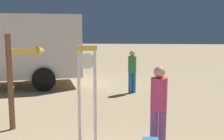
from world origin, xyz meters
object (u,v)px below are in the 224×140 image
at_px(standing_clock, 87,86).
at_px(person_near_clock, 159,104).
at_px(arrow_sign, 23,67).
at_px(person_distant, 132,69).

bearing_deg(standing_clock, person_near_clock, -7.44).
distance_m(standing_clock, person_near_clock, 1.48).
bearing_deg(arrow_sign, standing_clock, -28.64).
height_order(standing_clock, arrow_sign, arrow_sign).
distance_m(standing_clock, person_distant, 4.81).
relative_size(standing_clock, person_distant, 1.29).
distance_m(person_near_clock, person_distant, 4.93).
bearing_deg(arrow_sign, person_near_clock, -19.64).
bearing_deg(person_distant, standing_clock, -100.98).
relative_size(standing_clock, person_near_clock, 1.22).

